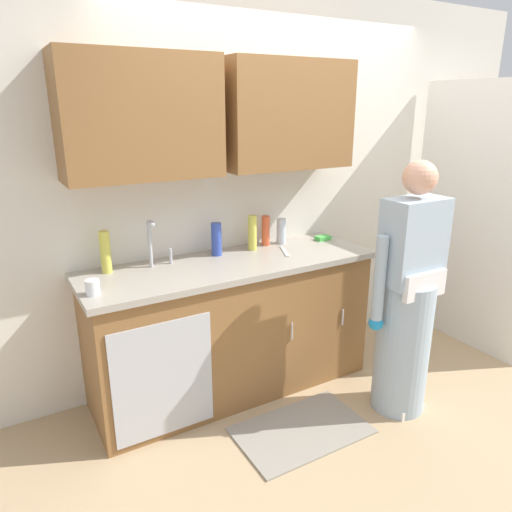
# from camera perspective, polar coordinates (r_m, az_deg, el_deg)

# --- Properties ---
(ground_plane) EXTENTS (9.00, 9.00, 0.00)m
(ground_plane) POSITION_cam_1_polar(r_m,az_deg,el_deg) (3.32, 12.12, -18.09)
(ground_plane) COLOR tan
(kitchen_wall_with_uppers) EXTENTS (4.80, 0.44, 2.70)m
(kitchen_wall_with_uppers) POSITION_cam_1_polar(r_m,az_deg,el_deg) (3.44, 0.76, 10.34)
(kitchen_wall_with_uppers) COLOR silver
(kitchen_wall_with_uppers) RESTS_ON ground
(closet_door_panel) EXTENTS (0.04, 1.10, 2.10)m
(closet_door_panel) POSITION_cam_1_polar(r_m,az_deg,el_deg) (4.16, 24.43, 4.11)
(closet_door_panel) COLOR silver
(closet_door_panel) RESTS_ON ground
(counter_cabinet) EXTENTS (1.90, 0.62, 0.90)m
(counter_cabinet) POSITION_cam_1_polar(r_m,az_deg,el_deg) (3.30, -2.92, -8.73)
(counter_cabinet) COLOR brown
(counter_cabinet) RESTS_ON ground
(countertop) EXTENTS (1.96, 0.66, 0.04)m
(countertop) POSITION_cam_1_polar(r_m,az_deg,el_deg) (3.12, -3.02, -0.96)
(countertop) COLOR #A8A093
(countertop) RESTS_ON counter_cabinet
(sink) EXTENTS (0.50, 0.36, 0.35)m
(sink) POSITION_cam_1_polar(r_m,az_deg,el_deg) (2.96, -10.82, -2.20)
(sink) COLOR #B7BABF
(sink) RESTS_ON counter_cabinet
(person_at_sink) EXTENTS (0.55, 0.34, 1.62)m
(person_at_sink) POSITION_cam_1_polar(r_m,az_deg,el_deg) (3.13, 17.56, -6.21)
(person_at_sink) COLOR white
(person_at_sink) RESTS_ON ground
(floor_mat) EXTENTS (0.80, 0.50, 0.01)m
(floor_mat) POSITION_cam_1_polar(r_m,az_deg,el_deg) (3.13, 5.46, -20.07)
(floor_mat) COLOR gray
(floor_mat) RESTS_ON ground
(bottle_water_short) EXTENTS (0.06, 0.06, 0.26)m
(bottle_water_short) POSITION_cam_1_polar(r_m,az_deg,el_deg) (3.00, -17.61, 0.47)
(bottle_water_short) COLOR #D8D14C
(bottle_water_short) RESTS_ON countertop
(bottle_water_tall) EXTENTS (0.06, 0.06, 0.25)m
(bottle_water_tall) POSITION_cam_1_polar(r_m,az_deg,el_deg) (3.32, -0.45, 2.80)
(bottle_water_tall) COLOR #D8D14C
(bottle_water_tall) RESTS_ON countertop
(bottle_cleaner_spray) EXTENTS (0.06, 0.06, 0.22)m
(bottle_cleaner_spray) POSITION_cam_1_polar(r_m,az_deg,el_deg) (3.43, 1.17, 3.05)
(bottle_cleaner_spray) COLOR #E05933
(bottle_cleaner_spray) RESTS_ON countertop
(bottle_soap) EXTENTS (0.07, 0.07, 0.18)m
(bottle_soap) POSITION_cam_1_polar(r_m,az_deg,el_deg) (3.49, 3.04, 3.00)
(bottle_soap) COLOR silver
(bottle_soap) RESTS_ON countertop
(bottle_dish_liquid) EXTENTS (0.07, 0.07, 0.22)m
(bottle_dish_liquid) POSITION_cam_1_polar(r_m,az_deg,el_deg) (3.21, -4.76, 2.02)
(bottle_dish_liquid) COLOR #334CB2
(bottle_dish_liquid) RESTS_ON countertop
(cup_by_sink) EXTENTS (0.08, 0.08, 0.09)m
(cup_by_sink) POSITION_cam_1_polar(r_m,az_deg,el_deg) (2.70, -19.00, -3.58)
(cup_by_sink) COLOR white
(cup_by_sink) RESTS_ON countertop
(knife_on_counter) EXTENTS (0.12, 0.23, 0.01)m
(knife_on_counter) POSITION_cam_1_polar(r_m,az_deg,el_deg) (3.31, 3.42, 0.59)
(knife_on_counter) COLOR silver
(knife_on_counter) RESTS_ON countertop
(sponge) EXTENTS (0.11, 0.07, 0.03)m
(sponge) POSITION_cam_1_polar(r_m,az_deg,el_deg) (3.63, 8.03, 2.16)
(sponge) COLOR #4CBF4C
(sponge) RESTS_ON countertop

